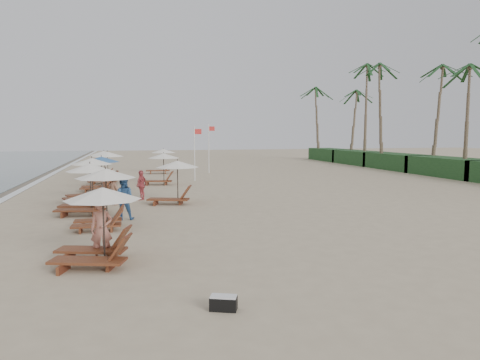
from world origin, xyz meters
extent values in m
plane|color=tan|center=(0.00, 0.00, 0.00)|extent=(160.00, 160.00, 0.00)
cube|color=white|center=(-11.20, 10.00, 0.01)|extent=(0.50, 140.00, 0.02)
cube|color=#193D1C|center=(22.00, 14.50, 0.80)|extent=(3.20, 8.00, 1.60)
cube|color=#193D1C|center=(22.00, 22.00, 0.80)|extent=(3.20, 8.00, 1.60)
cube|color=#193D1C|center=(22.00, 29.50, 0.80)|extent=(3.20, 8.00, 1.60)
cube|color=#193D1C|center=(22.00, 37.00, 0.80)|extent=(3.20, 8.00, 1.60)
cylinder|color=brown|center=(22.00, 12.80, 4.50)|extent=(0.36, 0.36, 9.00)
cylinder|color=brown|center=(22.90, 18.00, 4.90)|extent=(0.36, 0.36, 9.80)
cylinder|color=brown|center=(21.10, 23.20, 5.30)|extent=(0.36, 0.36, 10.60)
cylinder|color=brown|center=(22.00, 28.40, 5.70)|extent=(0.36, 0.36, 11.40)
cylinder|color=brown|center=(22.90, 33.60, 4.50)|extent=(0.36, 0.36, 9.00)
cylinder|color=brown|center=(21.10, 38.80, 4.90)|extent=(0.36, 0.36, 9.80)
cylinder|color=black|center=(-5.11, -4.42, 1.04)|extent=(0.05, 0.05, 2.08)
cone|color=white|center=(-5.11, -4.42, 1.98)|extent=(2.12, 2.12, 0.35)
cylinder|color=black|center=(-5.26, 0.28, 1.11)|extent=(0.05, 0.05, 2.22)
cone|color=white|center=(-5.26, 0.28, 2.12)|extent=(2.27, 2.27, 0.35)
cylinder|color=black|center=(-6.12, 3.74, 1.10)|extent=(0.05, 0.05, 2.21)
cone|color=white|center=(-6.12, 3.74, 2.11)|extent=(2.14, 2.14, 0.35)
cylinder|color=black|center=(-6.36, 7.74, 1.12)|extent=(0.05, 0.05, 2.25)
cone|color=white|center=(-6.36, 7.74, 2.15)|extent=(2.15, 2.15, 0.35)
cylinder|color=black|center=(-6.12, 11.93, 1.05)|extent=(0.05, 0.05, 2.11)
cone|color=#336098|center=(-6.12, 11.93, 2.01)|extent=(2.24, 2.24, 0.35)
cylinder|color=black|center=(-5.93, 15.89, 1.13)|extent=(0.05, 0.05, 2.25)
cone|color=white|center=(-5.93, 15.89, 2.15)|extent=(2.28, 2.28, 0.35)
cylinder|color=black|center=(-6.36, 19.25, 1.09)|extent=(0.05, 0.05, 2.18)
cone|color=white|center=(-6.36, 19.25, 2.08)|extent=(2.29, 2.29, 0.35)
cylinder|color=black|center=(-1.97, 5.80, 1.07)|extent=(0.05, 0.05, 2.15)
cone|color=white|center=(-1.97, 5.80, 2.05)|extent=(2.24, 2.24, 0.35)
cylinder|color=black|center=(-2.02, 14.65, 1.07)|extent=(0.05, 0.05, 2.15)
cone|color=white|center=(-2.02, 14.65, 2.05)|extent=(2.24, 2.24, 0.35)
cylinder|color=black|center=(-1.38, 23.57, 1.07)|extent=(0.05, 0.05, 2.15)
cone|color=white|center=(-1.38, 23.57, 2.05)|extent=(2.24, 2.24, 0.35)
imported|color=#B57462|center=(-5.20, -3.85, 0.86)|extent=(0.66, 0.46, 1.72)
imported|color=#2D5589|center=(-4.67, 1.90, 0.92)|extent=(0.95, 0.77, 1.85)
imported|color=brown|center=(-5.15, 5.95, 0.80)|extent=(1.12, 1.17, 1.60)
imported|color=#CA5057|center=(-3.78, 7.42, 0.82)|extent=(0.84, 1.03, 1.64)
cube|color=black|center=(-2.55, -8.43, 0.14)|extent=(0.62, 0.46, 0.28)
cube|color=silver|center=(-2.55, -8.43, 0.29)|extent=(0.59, 0.44, 0.04)
cylinder|color=silver|center=(0.45, 16.32, 2.09)|extent=(0.08, 0.08, 4.18)
cube|color=red|center=(0.73, 16.32, 3.78)|extent=(0.55, 0.02, 0.40)
cylinder|color=silver|center=(2.66, 22.47, 2.24)|extent=(0.08, 0.08, 4.48)
cube|color=red|center=(2.94, 22.47, 4.08)|extent=(0.55, 0.02, 0.40)
camera|label=1|loc=(-4.34, -16.89, 3.63)|focal=32.57mm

